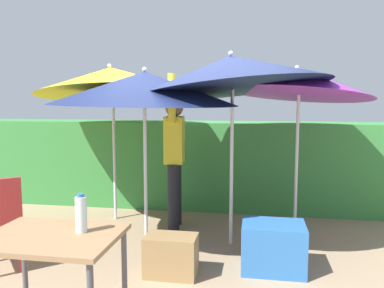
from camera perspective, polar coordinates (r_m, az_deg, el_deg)
The scene contains 11 objects.
ground_plane at distance 4.23m, azimuth -0.70°, elevation -15.44°, with size 24.00×24.00×0.00m, color #9E8466.
hedge_row at distance 5.76m, azimuth 2.45°, elevation -3.02°, with size 8.00×0.70×1.26m, color #38843D.
umbrella_rainbow at distance 4.15m, azimuth 5.83°, elevation 10.38°, with size 2.06×2.04×2.20m.
umbrella_orange at distance 4.11m, azimuth -6.99°, elevation 8.13°, with size 1.98×1.97×1.92m.
umbrella_yellow at distance 5.16m, azimuth -11.79°, elevation 9.11°, with size 1.94×1.94×2.15m.
umbrella_navy at distance 4.62m, azimuth 15.28°, elevation 8.73°, with size 1.70×1.69×2.06m.
person_vendor at distance 4.74m, azimuth -2.59°, elevation -1.35°, with size 0.25×0.56×1.88m.
cooler_box at distance 3.80m, azimuth 11.84°, elevation -14.57°, with size 0.58×0.43×0.45m, color #2D6BB7.
crate_cardboard at distance 3.64m, azimuth -3.10°, elevation -16.05°, with size 0.47×0.29×0.37m, color #9E7A4C.
folding_table at distance 2.56m, azimuth -19.88°, elevation -14.48°, with size 0.80×0.60×0.77m.
bottle_water at distance 2.49m, azimuth -15.97°, elevation -9.85°, with size 0.07×0.07×0.24m.
Camera 1 is at (0.70, -3.86, 1.58)m, focal length 36.31 mm.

